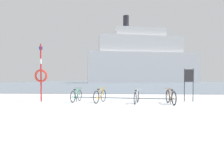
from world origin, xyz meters
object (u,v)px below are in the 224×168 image
at_px(ferry_ship, 141,61).
at_px(bicycle_0, 76,96).
at_px(info_sign, 189,79).
at_px(rescue_post, 41,74).
at_px(bicycle_2, 137,97).
at_px(bicycle_3, 171,97).
at_px(bicycle_1, 100,96).

bearing_deg(ferry_ship, bicycle_0, -99.00).
distance_m(info_sign, rescue_post, 8.87).
xyz_separation_m(bicycle_2, bicycle_3, (1.84, -0.12, 0.02)).
height_order(bicycle_1, rescue_post, rescue_post).
xyz_separation_m(bicycle_2, rescue_post, (-5.64, 0.50, 1.26)).
distance_m(bicycle_1, info_sign, 5.43).
bearing_deg(bicycle_3, bicycle_1, 174.45).
xyz_separation_m(bicycle_0, bicycle_1, (1.45, -0.33, 0.02)).
relative_size(bicycle_1, bicycle_2, 1.01).
bearing_deg(info_sign, ferry_ship, 87.84).
distance_m(bicycle_1, rescue_post, 3.78).
bearing_deg(bicycle_0, info_sign, 4.60).
relative_size(info_sign, ferry_ship, 0.05).
bearing_deg(bicycle_1, bicycle_0, 167.33).
relative_size(bicycle_3, rescue_post, 0.52).
bearing_deg(info_sign, bicycle_1, -170.66).
bearing_deg(ferry_ship, bicycle_2, -95.37).
bearing_deg(bicycle_1, info_sign, 9.34).
xyz_separation_m(bicycle_2, info_sign, (3.21, 1.13, 0.98)).
relative_size(bicycle_3, info_sign, 0.90).
distance_m(bicycle_0, bicycle_2, 3.57).
bearing_deg(bicycle_2, bicycle_0, 170.56).
height_order(bicycle_3, ferry_ship, ferry_ship).
height_order(bicycle_2, info_sign, info_sign).
relative_size(bicycle_0, ferry_ship, 0.05).
xyz_separation_m(bicycle_1, info_sign, (5.28, 0.87, 0.96)).
distance_m(bicycle_0, bicycle_3, 5.41).
distance_m(bicycle_0, ferry_ship, 56.75).
xyz_separation_m(rescue_post, ferry_ship, (10.91, 55.68, 5.98)).
bearing_deg(bicycle_3, bicycle_2, 176.25).
relative_size(bicycle_1, bicycle_3, 0.91).
xyz_separation_m(info_sign, ferry_ship, (2.07, 55.05, 6.26)).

